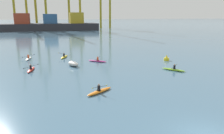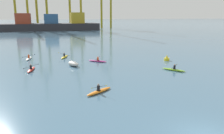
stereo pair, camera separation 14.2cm
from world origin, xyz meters
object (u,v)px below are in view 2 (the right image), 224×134
object	(u,v)px
gantry_crane_west	(20,0)
kayak_red	(31,69)
container_barge	(52,24)
kayak_magenta	(97,61)
kayak_lime	(174,69)
kayak_white	(29,58)
capsized_dinghy	(73,64)
channel_buoy	(167,58)
kayak_yellow	(64,57)
kayak_orange	(99,91)

from	to	relation	value
gantry_crane_west	kayak_red	distance (m)	102.98
container_barge	kayak_magenta	world-z (taller)	container_barge
container_barge	kayak_lime	bearing A→B (deg)	-80.69
container_barge	kayak_red	world-z (taller)	container_barge
kayak_white	capsized_dinghy	bearing A→B (deg)	-46.99
channel_buoy	kayak_red	xyz separation A→B (m)	(-21.96, -1.02, -0.19)
container_barge	kayak_lime	xyz separation A→B (m)	(15.12, -92.21, -2.85)
channel_buoy	kayak_red	distance (m)	21.98
gantry_crane_west	kayak_red	bearing A→B (deg)	-83.69
kayak_magenta	kayak_white	bearing A→B (deg)	154.00
kayak_yellow	channel_buoy	bearing A→B (deg)	-24.38
gantry_crane_west	kayak_white	bearing A→B (deg)	-83.70
kayak_orange	kayak_yellow	distance (m)	20.23
channel_buoy	kayak_white	xyz separation A→B (m)	(-22.93, 7.73, -0.19)
kayak_red	kayak_lime	bearing A→B (deg)	-16.11
container_barge	gantry_crane_west	bearing A→B (deg)	136.59
kayak_white	kayak_orange	xyz separation A→B (m)	(8.23, -20.27, -0.00)
container_barge	kayak_red	bearing A→B (deg)	-92.78
container_barge	kayak_yellow	xyz separation A→B (m)	(1.00, -78.01, -2.85)
kayak_white	kayak_yellow	size ratio (longest dim) A/B	1.02
kayak_orange	kayak_red	bearing A→B (deg)	122.22
capsized_dinghy	channel_buoy	distance (m)	15.92
kayak_orange	kayak_lime	size ratio (longest dim) A/B	1.03
container_barge	kayak_red	distance (m)	86.77
kayak_white	kayak_lime	distance (m)	24.85
capsized_dinghy	kayak_lime	size ratio (longest dim) A/B	0.92
kayak_red	kayak_magenta	bearing A→B (deg)	17.69
container_barge	channel_buoy	distance (m)	87.46
channel_buoy	kayak_orange	bearing A→B (deg)	-139.53
channel_buoy	kayak_magenta	distance (m)	11.91
container_barge	capsized_dinghy	xyz separation A→B (m)	(1.83, -85.39, -2.67)
kayak_red	channel_buoy	bearing A→B (deg)	2.67
channel_buoy	kayak_yellow	bearing A→B (deg)	155.62
channel_buoy	kayak_magenta	bearing A→B (deg)	169.12
gantry_crane_west	channel_buoy	distance (m)	106.61
kayak_magenta	capsized_dinghy	bearing A→B (deg)	-154.16
capsized_dinghy	kayak_magenta	world-z (taller)	kayak_magenta
kayak_white	kayak_red	bearing A→B (deg)	-83.65
kayak_orange	kayak_yellow	size ratio (longest dim) A/B	0.93
container_barge	kayak_yellow	bearing A→B (deg)	-89.26
kayak_lime	container_barge	bearing A→B (deg)	99.31
capsized_dinghy	kayak_red	size ratio (longest dim) A/B	0.82
kayak_white	kayak_orange	bearing A→B (deg)	-67.89
container_barge	kayak_white	distance (m)	78.09
gantry_crane_west	channel_buoy	world-z (taller)	gantry_crane_west
capsized_dinghy	kayak_orange	world-z (taller)	kayak_orange
kayak_red	kayak_white	xyz separation A→B (m)	(-0.97, 8.75, 0.00)
container_barge	gantry_crane_west	world-z (taller)	gantry_crane_west
gantry_crane_west	kayak_orange	distance (m)	115.25
kayak_red	kayak_yellow	xyz separation A→B (m)	(5.21, 8.61, -0.00)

